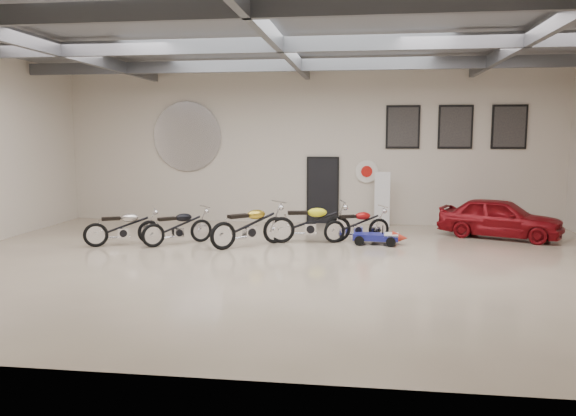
# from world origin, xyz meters

# --- Properties ---
(floor) EXTENTS (16.00, 12.00, 0.01)m
(floor) POSITION_xyz_m (0.00, 0.00, 0.00)
(floor) COLOR #C3B095
(floor) RESTS_ON ground
(ceiling) EXTENTS (16.00, 12.00, 0.01)m
(ceiling) POSITION_xyz_m (0.00, 0.00, 5.00)
(ceiling) COLOR slate
(ceiling) RESTS_ON back_wall
(back_wall) EXTENTS (16.00, 0.02, 5.00)m
(back_wall) POSITION_xyz_m (0.00, 6.00, 2.50)
(back_wall) COLOR beige
(back_wall) RESTS_ON floor
(ceiling_beams) EXTENTS (15.80, 11.80, 0.32)m
(ceiling_beams) POSITION_xyz_m (0.00, 0.00, 4.75)
(ceiling_beams) COLOR #4F5156
(ceiling_beams) RESTS_ON ceiling
(door) EXTENTS (0.92, 0.08, 2.10)m
(door) POSITION_xyz_m (0.50, 5.95, 1.05)
(door) COLOR black
(door) RESTS_ON back_wall
(logo_plaque) EXTENTS (2.30, 0.06, 1.16)m
(logo_plaque) POSITION_xyz_m (-4.00, 5.95, 2.80)
(logo_plaque) COLOR silver
(logo_plaque) RESTS_ON back_wall
(poster_left) EXTENTS (1.05, 0.08, 1.35)m
(poster_left) POSITION_xyz_m (3.00, 5.96, 3.10)
(poster_left) COLOR black
(poster_left) RESTS_ON back_wall
(poster_mid) EXTENTS (1.05, 0.08, 1.35)m
(poster_mid) POSITION_xyz_m (4.60, 5.96, 3.10)
(poster_mid) COLOR black
(poster_mid) RESTS_ON back_wall
(poster_right) EXTENTS (1.05, 0.08, 1.35)m
(poster_right) POSITION_xyz_m (6.20, 5.96, 3.10)
(poster_right) COLOR black
(poster_right) RESTS_ON back_wall
(oil_sign) EXTENTS (0.72, 0.10, 0.72)m
(oil_sign) POSITION_xyz_m (1.90, 5.95, 1.70)
(oil_sign) COLOR white
(oil_sign) RESTS_ON back_wall
(banner_stand) EXTENTS (0.51, 0.28, 1.77)m
(banner_stand) POSITION_xyz_m (2.39, 5.50, 0.89)
(banner_stand) COLOR white
(banner_stand) RESTS_ON floor
(motorcycle_silver) EXTENTS (1.98, 1.40, 1.00)m
(motorcycle_silver) POSITION_xyz_m (-4.37, 1.54, 0.50)
(motorcycle_silver) COLOR silver
(motorcycle_silver) RESTS_ON floor
(motorcycle_black) EXTENTS (1.82, 1.68, 0.99)m
(motorcycle_black) POSITION_xyz_m (-2.99, 1.83, 0.49)
(motorcycle_black) COLOR silver
(motorcycle_black) RESTS_ON floor
(motorcycle_gold) EXTENTS (2.09, 1.97, 1.14)m
(motorcycle_gold) POSITION_xyz_m (-1.08, 1.82, 0.57)
(motorcycle_gold) COLOR silver
(motorcycle_gold) RESTS_ON floor
(motorcycle_yellow) EXTENTS (2.26, 1.16, 1.13)m
(motorcycle_yellow) POSITION_xyz_m (0.40, 2.57, 0.56)
(motorcycle_yellow) COLOR silver
(motorcycle_yellow) RESTS_ON floor
(motorcycle_red) EXTENTS (1.92, 1.29, 0.96)m
(motorcycle_red) POSITION_xyz_m (1.65, 2.90, 0.48)
(motorcycle_red) COLOR silver
(motorcycle_red) RESTS_ON floor
(go_kart) EXTENTS (1.49, 0.76, 0.52)m
(go_kart) POSITION_xyz_m (2.27, 2.54, 0.26)
(go_kart) COLOR navy
(go_kart) RESTS_ON floor
(vintage_car) EXTENTS (2.52, 3.55, 1.12)m
(vintage_car) POSITION_xyz_m (5.60, 4.00, 0.56)
(vintage_car) COLOR maroon
(vintage_car) RESTS_ON floor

